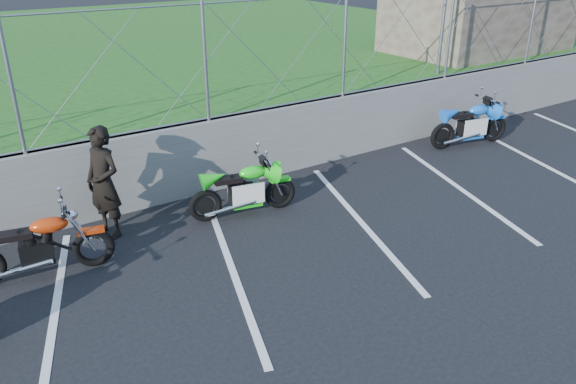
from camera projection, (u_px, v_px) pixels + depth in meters
ground at (268, 298)px, 7.17m from camera, size 90.00×90.00×0.00m
retaining_wall at (158, 167)px, 9.55m from camera, size 30.00×0.22×1.30m
grass_field at (33, 67)px, 17.12m from camera, size 30.00×20.00×1.30m
stone_building at (479, 17)px, 15.78m from camera, size 5.00×3.00×1.80m
chain_link_fence at (148, 70)px, 8.88m from camera, size 28.00×0.03×2.00m
sign_pole at (445, 7)px, 12.64m from camera, size 0.08×0.08×3.00m
parking_lines at (300, 241)px, 8.54m from camera, size 18.29×4.31×0.01m
naked_orange at (40, 249)px, 7.49m from camera, size 1.93×0.65×0.97m
sportbike_green at (245, 191)px, 9.21m from camera, size 1.82×0.65×0.95m
sportbike_blue at (471, 126)px, 12.35m from camera, size 1.97×0.70×1.03m
person_standing at (104, 183)px, 8.37m from camera, size 0.64×0.75×1.74m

